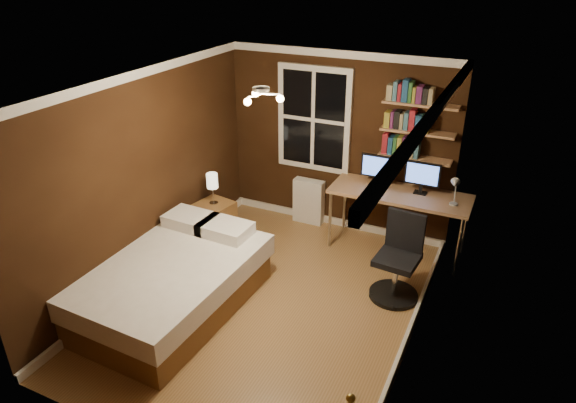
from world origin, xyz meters
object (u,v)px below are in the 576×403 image
at_px(radiator, 309,201).
at_px(office_chair, 398,266).
at_px(desk_lamp, 455,191).
at_px(desk, 400,197).
at_px(monitor_left, 377,170).
at_px(bedside_lamp, 213,189).
at_px(bed, 169,282).
at_px(nightstand, 215,222).
at_px(monitor_right, 422,178).

relative_size(radiator, office_chair, 0.65).
distance_m(radiator, desk_lamp, 2.19).
xyz_separation_m(desk, monitor_left, (-0.34, 0.09, 0.27)).
xyz_separation_m(bedside_lamp, office_chair, (2.58, -0.19, -0.39)).
bearing_deg(monitor_left, bedside_lamp, -155.71).
distance_m(bed, monitor_left, 2.96).
distance_m(nightstand, bedside_lamp, 0.50).
bearing_deg(monitor_left, radiator, 171.82).
height_order(radiator, office_chair, office_chair).
distance_m(desk_lamp, office_chair, 1.15).
relative_size(bed, desk, 1.24).
bearing_deg(monitor_left, monitor_right, 0.00).
bearing_deg(monitor_left, desk, -14.63).
xyz_separation_m(bed, office_chair, (2.25, 1.27, 0.08)).
bearing_deg(monitor_left, nightstand, -155.71).
bearing_deg(bedside_lamp, office_chair, -4.13).
height_order(monitor_left, office_chair, monitor_left).
height_order(bed, radiator, bed).
bearing_deg(nightstand, desk_lamp, 22.81).
bearing_deg(monitor_right, monitor_left, 180.00).
height_order(nightstand, monitor_right, monitor_right).
distance_m(nightstand, monitor_left, 2.30).
bearing_deg(radiator, monitor_right, -5.25).
bearing_deg(monitor_right, bed, -133.45).
bearing_deg(bedside_lamp, radiator, 47.45).
bearing_deg(bed, desk, 50.77).
bearing_deg(monitor_right, desk_lamp, -28.43).
height_order(nightstand, desk, desk).
distance_m(bedside_lamp, desk_lamp, 3.07).
distance_m(bed, radiator, 2.57).
relative_size(nightstand, desk_lamp, 1.27).
relative_size(bed, desk_lamp, 5.01).
height_order(radiator, monitor_left, monitor_left).
xyz_separation_m(nightstand, desk, (2.31, 0.80, 0.51)).
xyz_separation_m(nightstand, desk_lamp, (2.99, 0.65, 0.78)).
bearing_deg(desk_lamp, monitor_left, 166.86).
relative_size(desk_lamp, office_chair, 0.43).
distance_m(nightstand, monitor_right, 2.81).
distance_m(radiator, office_chair, 2.04).
bearing_deg(desk, office_chair, -75.07).
relative_size(desk, monitor_left, 4.02).
bearing_deg(office_chair, bedside_lamp, -179.06).
xyz_separation_m(desk_lamp, office_chair, (-0.41, -0.84, -0.67)).
bearing_deg(nightstand, desk, 29.55).
relative_size(desk, desk_lamp, 4.04).
bearing_deg(desk_lamp, radiator, 169.33).
relative_size(nightstand, monitor_left, 1.27).
xyz_separation_m(radiator, monitor_left, (1.02, -0.15, 0.72)).
bearing_deg(radiator, bedside_lamp, -132.55).
distance_m(desk, monitor_left, 0.44).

